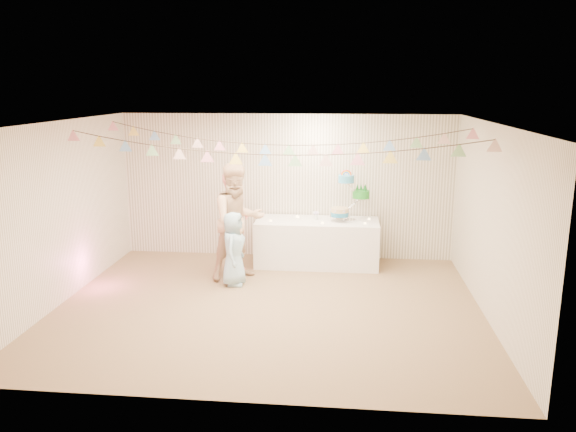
# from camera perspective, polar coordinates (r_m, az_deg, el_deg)

# --- Properties ---
(floor) EXTENTS (6.00, 6.00, 0.00)m
(floor) POSITION_cam_1_polar(r_m,az_deg,el_deg) (8.13, -2.00, -9.17)
(floor) COLOR brown
(floor) RESTS_ON ground
(ceiling) EXTENTS (6.00, 6.00, 0.00)m
(ceiling) POSITION_cam_1_polar(r_m,az_deg,el_deg) (7.54, -2.16, 9.44)
(ceiling) COLOR white
(ceiling) RESTS_ON ground
(back_wall) EXTENTS (6.00, 6.00, 0.00)m
(back_wall) POSITION_cam_1_polar(r_m,az_deg,el_deg) (10.16, -0.15, 3.01)
(back_wall) COLOR white
(back_wall) RESTS_ON ground
(front_wall) EXTENTS (6.00, 6.00, 0.00)m
(front_wall) POSITION_cam_1_polar(r_m,az_deg,el_deg) (5.36, -5.74, -6.34)
(front_wall) COLOR white
(front_wall) RESTS_ON ground
(left_wall) EXTENTS (5.00, 5.00, 0.00)m
(left_wall) POSITION_cam_1_polar(r_m,az_deg,el_deg) (8.66, -22.15, 0.26)
(left_wall) COLOR white
(left_wall) RESTS_ON ground
(right_wall) EXTENTS (5.00, 5.00, 0.00)m
(right_wall) POSITION_cam_1_polar(r_m,az_deg,el_deg) (7.91, 20.00, -0.71)
(right_wall) COLOR white
(right_wall) RESTS_ON ground
(table) EXTENTS (2.13, 0.85, 0.80)m
(table) POSITION_cam_1_polar(r_m,az_deg,el_deg) (9.86, 2.96, -2.70)
(table) COLOR white
(table) RESTS_ON floor
(cake_stand) EXTENTS (0.74, 0.44, 0.83)m
(cake_stand) POSITION_cam_1_polar(r_m,az_deg,el_deg) (9.72, 6.27, 1.64)
(cake_stand) COLOR silver
(cake_stand) RESTS_ON table
(cake_bottom) EXTENTS (0.31, 0.31, 0.15)m
(cake_bottom) POSITION_cam_1_polar(r_m,az_deg,el_deg) (9.73, 5.34, -0.30)
(cake_bottom) COLOR teal
(cake_bottom) RESTS_ON cake_stand
(cake_middle) EXTENTS (0.27, 0.27, 0.22)m
(cake_middle) POSITION_cam_1_polar(r_m,az_deg,el_deg) (9.82, 7.31, 1.39)
(cake_middle) COLOR #1B7F1F
(cake_middle) RESTS_ON cake_stand
(cake_top_tier) EXTENTS (0.25, 0.25, 0.19)m
(cake_top_tier) POSITION_cam_1_polar(r_m,az_deg,el_deg) (9.65, 5.94, 2.85)
(cake_top_tier) COLOR #3D97C0
(cake_top_tier) RESTS_ON cake_stand
(platter) EXTENTS (0.32, 0.32, 0.02)m
(platter) POSITION_cam_1_polar(r_m,az_deg,el_deg) (9.76, -0.52, -0.66)
(platter) COLOR white
(platter) RESTS_ON table
(posy) EXTENTS (0.13, 0.13, 0.15)m
(posy) POSITION_cam_1_polar(r_m,az_deg,el_deg) (9.80, 2.85, -0.22)
(posy) COLOR white
(posy) RESTS_ON table
(person_adult_a) EXTENTS (0.42, 0.63, 1.73)m
(person_adult_a) POSITION_cam_1_polar(r_m,az_deg,el_deg) (9.34, -5.33, -0.69)
(person_adult_a) COLOR #EF837D
(person_adult_a) RESTS_ON floor
(person_adult_b) EXTENTS (1.16, 1.12, 1.89)m
(person_adult_b) POSITION_cam_1_polar(r_m,az_deg,el_deg) (9.07, -5.11, -0.57)
(person_adult_b) COLOR tan
(person_adult_b) RESTS_ON floor
(person_child) EXTENTS (0.40, 0.59, 1.18)m
(person_child) POSITION_cam_1_polar(r_m,az_deg,el_deg) (8.84, -5.54, -3.33)
(person_child) COLOR #96C0D4
(person_child) RESTS_ON floor
(bunting_back) EXTENTS (5.60, 1.10, 0.40)m
(bunting_back) POSITION_cam_1_polar(r_m,az_deg,el_deg) (8.65, -1.13, 8.25)
(bunting_back) COLOR pink
(bunting_back) RESTS_ON ceiling
(bunting_front) EXTENTS (5.60, 0.90, 0.36)m
(bunting_front) POSITION_cam_1_polar(r_m,az_deg,el_deg) (7.36, -2.35, 7.17)
(bunting_front) COLOR #72A5E5
(bunting_front) RESTS_ON ceiling
(tealight_0) EXTENTS (0.04, 0.04, 0.03)m
(tealight_0) POSITION_cam_1_polar(r_m,az_deg,el_deg) (9.68, -1.79, -0.46)
(tealight_0) COLOR #FFD88C
(tealight_0) RESTS_ON table
(tealight_1) EXTENTS (0.04, 0.04, 0.03)m
(tealight_1) POSITION_cam_1_polar(r_m,az_deg,el_deg) (9.95, 1.02, -0.08)
(tealight_1) COLOR #FFD88C
(tealight_1) RESTS_ON table
(tealight_2) EXTENTS (0.04, 0.04, 0.03)m
(tealight_2) POSITION_cam_1_polar(r_m,az_deg,el_deg) (9.54, 3.52, -0.68)
(tealight_2) COLOR #FFD88C
(tealight_2) RESTS_ON table
(tealight_3) EXTENTS (0.04, 0.04, 0.03)m
(tealight_3) POSITION_cam_1_polar(r_m,az_deg,el_deg) (9.96, 5.06, -0.12)
(tealight_3) COLOR #FFD88C
(tealight_3) RESTS_ON table
(tealight_4) EXTENTS (0.04, 0.04, 0.03)m
(tealight_4) POSITION_cam_1_polar(r_m,az_deg,el_deg) (9.58, 7.84, -0.73)
(tealight_4) COLOR #FFD88C
(tealight_4) RESTS_ON table
(tealight_5) EXTENTS (0.04, 0.04, 0.03)m
(tealight_5) POSITION_cam_1_polar(r_m,az_deg,el_deg) (9.90, 8.24, -0.28)
(tealight_5) COLOR #FFD88C
(tealight_5) RESTS_ON table
(tealight_6) EXTENTS (0.04, 0.04, 0.03)m
(tealight_6) POSITION_cam_1_polar(r_m,az_deg,el_deg) (9.98, 0.92, -0.04)
(tealight_6) COLOR #FFD88C
(tealight_6) RESTS_ON table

